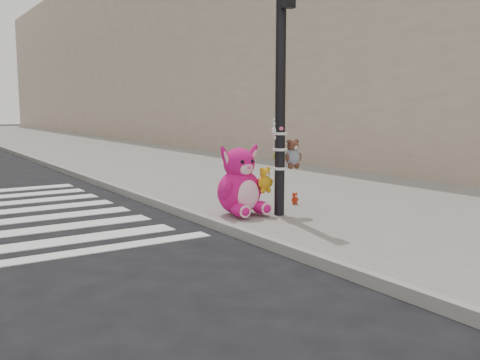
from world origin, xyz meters
TOP-DOWN VIEW (x-y plane):
  - ground at (0.00, 0.00)m, footprint 120.00×120.00m
  - sidewalk_near at (5.00, 10.00)m, footprint 7.00×80.00m
  - curb_edge at (1.55, 10.00)m, footprint 0.12×80.00m
  - bld_near at (10.50, 20.00)m, footprint 5.00×60.00m
  - signal_pole at (2.62, 1.81)m, footprint 0.72×0.48m
  - pink_bunny at (2.10, 2.16)m, footprint 0.81×0.85m
  - red_teddy at (3.40, 2.40)m, footprint 0.16×0.12m

SIDE VIEW (x-z plane):
  - ground at x=0.00m, z-range 0.00..0.00m
  - sidewalk_near at x=5.00m, z-range 0.00..0.14m
  - curb_edge at x=1.55m, z-range -0.01..0.15m
  - red_teddy at x=3.40m, z-range 0.14..0.35m
  - pink_bunny at x=2.10m, z-range 0.04..1.18m
  - signal_pole at x=2.62m, z-range -0.26..3.74m
  - bld_near at x=10.50m, z-range 0.00..10.00m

